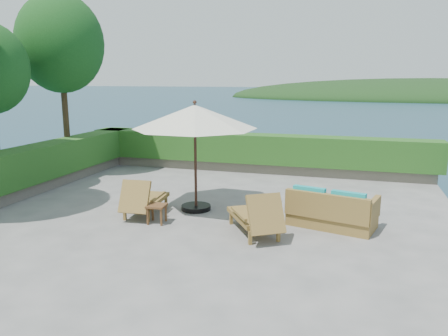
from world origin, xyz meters
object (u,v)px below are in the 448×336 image
(side_table, at_px, (157,208))
(wicker_loveseat, at_px, (331,211))
(patio_umbrella, at_px, (195,118))
(lounge_right, at_px, (256,216))
(lounge_left, at_px, (144,199))

(side_table, bearing_deg, wicker_loveseat, 12.77)
(patio_umbrella, xyz_separation_m, lounge_right, (1.87, -1.36, -1.92))
(patio_umbrella, relative_size, lounge_right, 2.18)
(side_table, bearing_deg, lounge_left, 140.34)
(lounge_left, xyz_separation_m, lounge_right, (2.94, -0.58, 0.02))
(lounge_right, bearing_deg, patio_umbrella, 111.41)
(lounge_left, distance_m, lounge_right, 2.99)
(wicker_loveseat, bearing_deg, lounge_right, -132.44)
(lounge_right, bearing_deg, wicker_loveseat, 0.82)
(lounge_left, distance_m, wicker_loveseat, 4.46)
(patio_umbrella, height_order, side_table, patio_umbrella)
(lounge_left, bearing_deg, patio_umbrella, 31.42)
(lounge_right, relative_size, wicker_loveseat, 0.90)
(patio_umbrella, distance_m, lounge_right, 3.00)
(patio_umbrella, distance_m, wicker_loveseat, 3.93)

